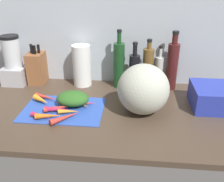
{
  "coord_description": "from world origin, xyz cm",
  "views": [
    {
      "loc": [
        21.33,
        -116.74,
        67.54
      ],
      "look_at": [
        10.19,
        -0.53,
        10.72
      ],
      "focal_mm": 39.62,
      "sensor_mm": 36.0,
      "label": 1
    }
  ],
  "objects": [
    {
      "name": "carrot_8",
      "position": [
        -20.47,
        -14.61,
        2.32
      ],
      "size": [
        13.37,
        5.21,
        3.03
      ],
      "primitive_type": "cone",
      "rotation": [
        0.0,
        1.57,
        0.17
      ],
      "color": "orange",
      "rests_on": "cutting_board"
    },
    {
      "name": "carrot_2",
      "position": [
        -29.65,
        0.95,
        2.55
      ],
      "size": [
        11.67,
        9.51,
        3.5
      ],
      "primitive_type": "cone",
      "rotation": [
        0.0,
        1.57,
        -0.6
      ],
      "color": "orange",
      "rests_on": "cutting_board"
    },
    {
      "name": "wall_back",
      "position": [
        0.0,
        38.5,
        30.0
      ],
      "size": [
        170.0,
        3.0,
        60.0
      ],
      "primitive_type": "cube",
      "color": "#ADB7C1",
      "rests_on": "ground_plane"
    },
    {
      "name": "carrot_6",
      "position": [
        -9.97,
        1.76,
        2.4
      ],
      "size": [
        12.5,
        11.26,
        3.21
      ],
      "primitive_type": "cone",
      "rotation": [
        0.0,
        1.57,
        -0.7
      ],
      "color": "#B2264C",
      "rests_on": "cutting_board"
    },
    {
      "name": "bottle_2",
      "position": [
        29.66,
        28.0,
        13.43
      ],
      "size": [
        6.69,
        6.69,
        31.61
      ],
      "color": "brown",
      "rests_on": "ground_plane"
    },
    {
      "name": "bottle_4",
      "position": [
        44.45,
        29.15,
        15.57
      ],
      "size": [
        7.02,
        7.02,
        36.41
      ],
      "color": "#471919",
      "rests_on": "ground_plane"
    },
    {
      "name": "dish_rack",
      "position": [
        65.58,
        7.32,
        5.95
      ],
      "size": [
        24.34,
        23.56,
        11.9
      ],
      "primitive_type": "cube",
      "color": "#2838AD",
      "rests_on": "ground_plane"
    },
    {
      "name": "carrot_4",
      "position": [
        -24.38,
        -14.66,
        2.09
      ],
      "size": [
        11.17,
        5.28,
        2.57
      ],
      "primitive_type": "cone",
      "rotation": [
        0.0,
        1.57,
        -0.26
      ],
      "color": "#B2264C",
      "rests_on": "cutting_board"
    },
    {
      "name": "ground_plane",
      "position": [
        0.0,
        0.0,
        -1.5
      ],
      "size": [
        170.0,
        80.0,
        3.0
      ],
      "primitive_type": "cube",
      "color": "#47382B"
    },
    {
      "name": "bottle_0",
      "position": [
        11.71,
        28.81,
        14.91
      ],
      "size": [
        6.98,
        6.98,
        36.66
      ],
      "color": "#19421E",
      "rests_on": "ground_plane"
    },
    {
      "name": "bottle_1",
      "position": [
        21.36,
        28.1,
        11.62
      ],
      "size": [
        6.59,
        6.59,
        29.58
      ],
      "color": "black",
      "rests_on": "ground_plane"
    },
    {
      "name": "carrot_0",
      "position": [
        -18.08,
        -7.91,
        2.33
      ],
      "size": [
        13.52,
        3.87,
        3.07
      ],
      "primitive_type": "cone",
      "rotation": [
        0.0,
        1.57,
        0.06
      ],
      "color": "#B2264C",
      "rests_on": "cutting_board"
    },
    {
      "name": "carrot_greens_pile",
      "position": [
        -11.61,
        0.62,
        4.58
      ],
      "size": [
        17.88,
        13.76,
        7.57
      ],
      "primitive_type": "ellipsoid",
      "color": "#2D6023",
      "rests_on": "cutting_board"
    },
    {
      "name": "bottle_3",
      "position": [
        37.01,
        31.5,
        10.49
      ],
      "size": [
        5.3,
        5.3,
        27.03
      ],
      "color": "silver",
      "rests_on": "ground_plane"
    },
    {
      "name": "winter_squash",
      "position": [
        26.37,
        -1.94,
        13.16
      ],
      "size": [
        26.58,
        25.77,
        26.32
      ],
      "primitive_type": "ellipsoid",
      "color": "#B2B7A8",
      "rests_on": "ground_plane"
    },
    {
      "name": "carrot_7",
      "position": [
        -8.59,
        0.59,
        2.22
      ],
      "size": [
        14.82,
        10.97,
        2.85
      ],
      "primitive_type": "cone",
      "rotation": [
        0.0,
        1.57,
        -0.57
      ],
      "color": "orange",
      "rests_on": "cutting_board"
    },
    {
      "name": "carrot_9",
      "position": [
        -6.58,
        0.22,
        2.21
      ],
      "size": [
        16.54,
        4.94,
        2.82
      ],
      "primitive_type": "cone",
      "rotation": [
        0.0,
        1.57,
        0.13
      ],
      "color": "red",
      "rests_on": "cutting_board"
    },
    {
      "name": "carrot_1",
      "position": [
        -11.65,
        -15.11,
        2.31
      ],
      "size": [
        14.05,
        13.38,
        3.02
      ],
      "primitive_type": "cone",
      "rotation": [
        0.0,
        1.57,
        0.75
      ],
      "color": "red",
      "rests_on": "cutting_board"
    },
    {
      "name": "blender_appliance",
      "position": [
        -56.25,
        27.58,
        13.77
      ],
      "size": [
        14.83,
        14.83,
        31.93
      ],
      "color": "#B2B2B7",
      "rests_on": "ground_plane"
    },
    {
      "name": "carrot_10",
      "position": [
        -16.97,
        -5.66,
        2.21
      ],
      "size": [
        17.1,
        9.54,
        2.82
      ],
      "primitive_type": "cone",
      "rotation": [
        0.0,
        1.57,
        0.41
      ],
      "color": "red",
      "rests_on": "cutting_board"
    },
    {
      "name": "cutting_board",
      "position": [
        -15.89,
        -4.08,
        0.4
      ],
      "size": [
        43.09,
        29.86,
        0.8
      ],
      "primitive_type": "cube",
      "color": "#2D51B7",
      "rests_on": "ground_plane"
    },
    {
      "name": "carrot_3",
      "position": [
        -11.58,
        -8.96,
        2.03
      ],
      "size": [
        11.1,
        3.82,
        2.47
      ],
      "primitive_type": "cone",
      "rotation": [
        0.0,
        1.57,
        0.13
      ],
      "color": "orange",
      "rests_on": "cutting_board"
    },
    {
      "name": "knife_block",
      "position": [
        -42.42,
        30.34,
        10.41
      ],
      "size": [
        9.88,
        12.93,
        25.72
      ],
      "color": "brown",
      "rests_on": "ground_plane"
    },
    {
      "name": "carrot_5",
      "position": [
        -28.08,
        5.38,
        2.06
      ],
      "size": [
        15.83,
        7.69,
        2.51
      ],
      "primitive_type": "cone",
      "rotation": [
        0.0,
        1.57,
        -0.34
      ],
      "color": "red",
      "rests_on": "cutting_board"
    },
    {
      "name": "paper_towel_roll",
      "position": [
        -12.06,
        29.5,
        13.21
      ],
      "size": [
        11.55,
        11.55,
        26.42
      ],
      "primitive_type": "cylinder",
      "color": "white",
      "rests_on": "ground_plane"
    }
  ]
}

